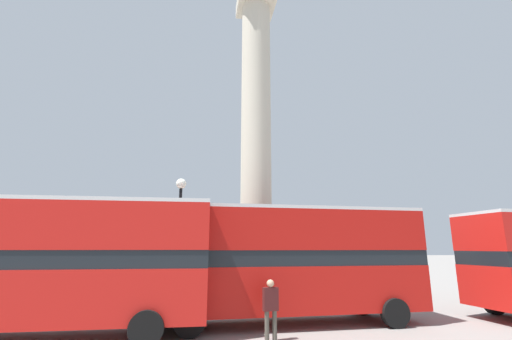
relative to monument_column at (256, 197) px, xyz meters
The scene contains 7 objects.
ground_plane 5.44m from the monument_column, ahead, with size 200.00×200.00×0.00m, color gray.
monument_column is the anchor object (origin of this frame).
bus_a 6.11m from the monument_column, 86.42° to the right, with size 10.23×2.98×4.24m.
bus_b 10.72m from the monument_column, 144.09° to the right, with size 11.38×3.09×4.27m.
equestrian_statue 12.48m from the monument_column, 158.06° to the left, with size 3.79×3.56×5.90m.
street_lamp 4.93m from the monument_column, 148.78° to the right, with size 0.47×0.47×5.87m.
pedestrian_near_lamp 8.64m from the monument_column, 95.84° to the right, with size 0.49×0.26×1.78m.
Camera 1 is at (-2.99, -18.28, 2.75)m, focal length 24.00 mm.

